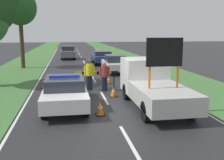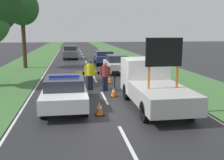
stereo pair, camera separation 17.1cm
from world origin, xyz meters
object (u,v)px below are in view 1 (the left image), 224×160
Objects in this scene: traffic_cone_centre_front at (71,86)px; queued_car_hatch_blue at (102,57)px; police_car at (65,91)px; roadside_tree_near_right at (20,8)px; work_truck at (152,84)px; queued_car_suv_grey at (68,52)px; traffic_cone_near_police at (109,80)px; traffic_cone_behind_barrier at (113,92)px; traffic_cone_lane_edge at (45,82)px; road_barrier at (97,74)px; police_officer at (89,73)px; traffic_cone_near_truck at (100,109)px; pedestrian_civilian at (105,74)px; queued_car_van_white at (115,64)px.

queued_car_hatch_blue reaches higher than traffic_cone_centre_front.
roadside_tree_near_right reaches higher than police_car.
queued_car_hatch_blue is at bearing -86.95° from work_truck.
queued_car_suv_grey is (-3.58, 6.14, 0.07)m from queued_car_hatch_blue.
traffic_cone_near_police reaches higher than traffic_cone_behind_barrier.
traffic_cone_behind_barrier is 4.80m from traffic_cone_lane_edge.
work_truck reaches higher than traffic_cone_near_police.
roadside_tree_near_right is (-5.93, 10.15, 4.70)m from road_barrier.
roadside_tree_near_right reaches higher than police_officer.
roadside_tree_near_right is (-5.45, 10.63, 4.50)m from police_officer.
traffic_cone_lane_edge is (-2.69, 5.99, 0.06)m from traffic_cone_near_truck.
pedestrian_civilian is 0.40× the size of queued_car_van_white.
police_car is at bearing -113.65° from road_barrier.
work_truck reaches higher than traffic_cone_lane_edge.
police_car is at bearing 65.06° from police_officer.
traffic_cone_near_police is 0.07× the size of roadside_tree_near_right.
road_barrier is 12.35m from queued_car_hatch_blue.
traffic_cone_centre_front is 0.17× the size of queued_car_suv_grey.
roadside_tree_near_right reaches higher than traffic_cone_near_police.
traffic_cone_near_police is at bearing 62.82° from pedestrian_civilian.
queued_car_van_white is (5.37, 5.42, 0.43)m from traffic_cone_lane_edge.
traffic_cone_lane_edge is at bearing 170.41° from road_barrier.
traffic_cone_lane_edge is at bearing -170.49° from traffic_cone_near_police.
traffic_cone_near_police is 0.11× the size of queued_car_hatch_blue.
police_officer reaches higher than road_barrier.
police_car is at bearing -118.43° from traffic_cone_near_police.
traffic_cone_behind_barrier is 0.77× the size of traffic_cone_lane_edge.
police_car is at bearing 67.58° from queued_car_van_white.
queued_car_van_white is (4.12, 9.99, 0.01)m from police_car.
police_car is 2.77× the size of police_officer.
queued_car_suv_grey is at bearing 85.19° from traffic_cone_lane_edge.
work_truck is 10.30m from queued_car_van_white.
traffic_cone_near_truck is at bearing 82.26° from queued_car_hatch_blue.
traffic_cone_near_police is 0.78× the size of traffic_cone_lane_edge.
police_car is 6.92× the size of traffic_cone_centre_front.
traffic_cone_near_police is at bearing -51.98° from roadside_tree_near_right.
roadside_tree_near_right is (-6.89, 8.82, 5.29)m from traffic_cone_near_police.
traffic_cone_behind_barrier is at bearing -72.35° from road_barrier.
police_officer is 7.09m from queued_car_van_white.
traffic_cone_near_police is 6.82m from traffic_cone_near_truck.
traffic_cone_centre_front is at bearing -153.39° from road_barrier.
road_barrier is 0.58× the size of queued_car_hatch_blue.
roadside_tree_near_right is (-4.05, 14.07, 4.80)m from police_car.
pedestrian_civilian is at bearing 83.18° from queued_car_hatch_blue.
work_truck is 1.18× the size of queued_car_hatch_blue.
work_truck is 7.78× the size of traffic_cone_centre_front.
pedestrian_civilian reaches higher than traffic_cone_centre_front.
queued_car_hatch_blue is at bearing 66.29° from traffic_cone_lane_edge.
police_officer is at bearing 93.55° from queued_car_suv_grey.
work_truck reaches higher than queued_car_suv_grey.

